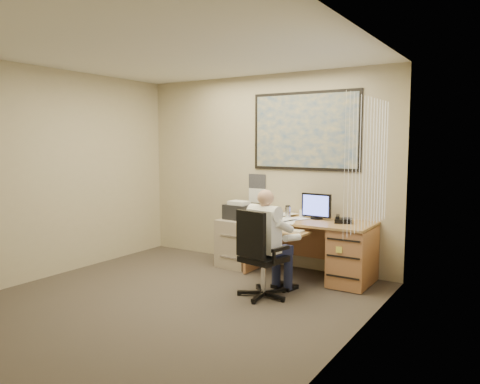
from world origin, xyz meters
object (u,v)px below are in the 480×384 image
Objects in this scene: person at (265,243)px; desk at (335,247)px; filing_cabinet at (240,238)px; office_chair at (262,272)px.

desk is at bearing 74.55° from person.
desk reaches higher than filing_cabinet.
filing_cabinet is at bearing 144.20° from person.
desk is 1.31× the size of person.
filing_cabinet is 1.44m from office_chair.
filing_cabinet is at bearing 143.77° from office_chair.
office_chair is at bearing -73.07° from person.
desk is at bearing 4.13° from filing_cabinet.
person is (-0.46, -0.97, 0.17)m from desk.
office_chair is 0.33m from person.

